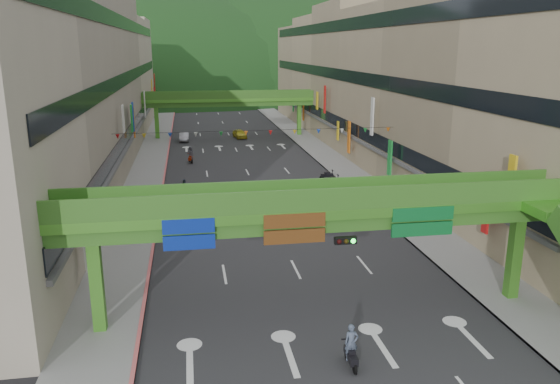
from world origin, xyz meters
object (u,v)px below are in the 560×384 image
at_px(overpass_near, 341,223).
at_px(car_silver, 184,137).
at_px(car_yellow, 240,134).
at_px(scooter_rider_near, 351,348).
at_px(pedestrian_red, 384,201).
at_px(scooter_rider_mid, 249,196).

relative_size(overpass_near, car_silver, 7.21).
xyz_separation_m(car_silver, car_yellow, (8.42, 1.51, 0.03)).
relative_size(scooter_rider_near, pedestrian_red, 1.11).
bearing_deg(car_yellow, scooter_rider_near, -100.35).
relative_size(scooter_rider_near, car_silver, 0.52).
xyz_separation_m(scooter_rider_near, pedestrian_red, (9.52, 22.05, -0.03)).
height_order(overpass_near, pedestrian_red, overpass_near).
distance_m(scooter_rider_near, car_silver, 61.57).
height_order(scooter_rider_mid, car_silver, scooter_rider_mid).
relative_size(scooter_rider_mid, pedestrian_red, 1.15).
distance_m(car_silver, car_yellow, 8.55).
bearing_deg(scooter_rider_mid, car_silver, 98.79).
relative_size(overpass_near, scooter_rider_near, 13.88).
xyz_separation_m(scooter_rider_mid, car_silver, (-5.58, 36.13, -0.44)).
xyz_separation_m(car_yellow, pedestrian_red, (8.38, -40.60, 0.24)).
bearing_deg(car_silver, scooter_rider_mid, -79.91).
bearing_deg(scooter_rider_near, scooter_rider_mid, 93.88).
bearing_deg(car_yellow, overpass_near, -99.79).
bearing_deg(scooter_rider_near, overpass_near, 81.55).
bearing_deg(car_yellow, pedestrian_red, -87.65).
distance_m(scooter_rider_mid, pedestrian_red, 11.60).
bearing_deg(pedestrian_red, overpass_near, -141.36).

